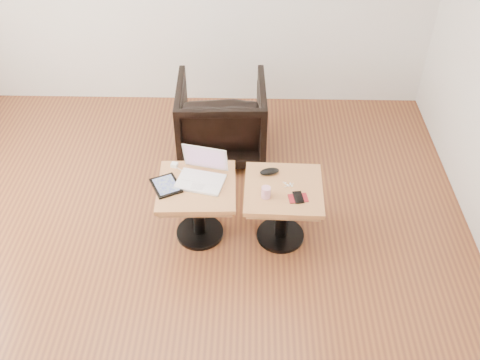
{
  "coord_description": "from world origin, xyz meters",
  "views": [
    {
      "loc": [
        0.57,
        -2.43,
        2.92
      ],
      "look_at": [
        0.51,
        0.34,
        0.54
      ],
      "focal_mm": 40.0,
      "sensor_mm": 36.0,
      "label": 1
    }
  ],
  "objects_px": {
    "armchair": "(222,119)",
    "side_table_left": "(198,198)",
    "laptop": "(202,174)",
    "striped_cup": "(266,192)",
    "side_table_right": "(283,200)"
  },
  "relations": [
    {
      "from": "side_table_right",
      "to": "laptop",
      "type": "height_order",
      "value": "laptop"
    },
    {
      "from": "laptop",
      "to": "side_table_right",
      "type": "bearing_deg",
      "value": 5.09
    },
    {
      "from": "armchair",
      "to": "side_table_right",
      "type": "bearing_deg",
      "value": 112.61
    },
    {
      "from": "side_table_right",
      "to": "laptop",
      "type": "relative_size",
      "value": 1.48
    },
    {
      "from": "side_table_left",
      "to": "armchair",
      "type": "relative_size",
      "value": 0.74
    },
    {
      "from": "side_table_left",
      "to": "striped_cup",
      "type": "relative_size",
      "value": 6.86
    },
    {
      "from": "armchair",
      "to": "side_table_left",
      "type": "bearing_deg",
      "value": 81.2
    },
    {
      "from": "striped_cup",
      "to": "armchair",
      "type": "height_order",
      "value": "armchair"
    },
    {
      "from": "laptop",
      "to": "striped_cup",
      "type": "height_order",
      "value": "laptop"
    },
    {
      "from": "side_table_left",
      "to": "laptop",
      "type": "relative_size",
      "value": 1.5
    },
    {
      "from": "side_table_right",
      "to": "laptop",
      "type": "distance_m",
      "value": 0.6
    },
    {
      "from": "side_table_left",
      "to": "striped_cup",
      "type": "distance_m",
      "value": 0.52
    },
    {
      "from": "laptop",
      "to": "armchair",
      "type": "height_order",
      "value": "laptop"
    },
    {
      "from": "side_table_right",
      "to": "striped_cup",
      "type": "xyz_separation_m",
      "value": [
        -0.12,
        -0.1,
        0.16
      ]
    },
    {
      "from": "laptop",
      "to": "striped_cup",
      "type": "distance_m",
      "value": 0.48
    }
  ]
}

